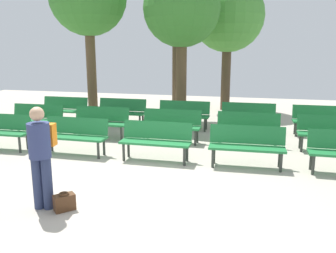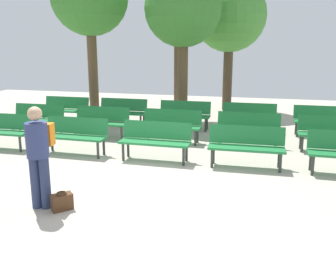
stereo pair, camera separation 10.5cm
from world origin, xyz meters
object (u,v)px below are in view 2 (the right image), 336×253
(bench_r1_c0, at_px, (38,117))
(tree_1, at_px, (230,16))
(bench_r1_c3, at_px, (248,127))
(bench_r1_c4, at_px, (332,132))
(bench_r2_c1, at_px, (123,110))
(bench_r2_c4, at_px, (323,119))
(bench_r0_c1, at_px, (75,133))
(bench_r2_c0, at_px, (65,108))
(bench_r0_c2, at_px, (156,139))
(bench_r1_c2, at_px, (172,124))
(handbag, at_px, (62,202))
(bench_r2_c3, at_px, (249,116))
(tree_3, at_px, (183,10))
(bench_r0_c3, at_px, (246,144))
(visitor_with_backpack, at_px, (39,151))
(tree_0, at_px, (177,72))
(bench_r0_c0, at_px, (0,129))
(bench_r1_c1, at_px, (101,120))
(bench_r2_c2, at_px, (184,113))

(bench_r1_c0, distance_m, tree_1, 8.17)
(bench_r1_c3, distance_m, bench_r1_c4, 2.01)
(bench_r2_c1, height_order, bench_r2_c4, same)
(bench_r0_c1, distance_m, bench_r2_c0, 3.82)
(bench_r0_c2, height_order, bench_r2_c4, same)
(bench_r1_c2, xyz_separation_m, handbag, (-0.70, -4.46, -0.37))
(bench_r0_c2, bearing_deg, bench_r2_c3, 59.53)
(bench_r1_c3, height_order, tree_3, tree_3)
(bench_r2_c1, bearing_deg, bench_r0_c3, -38.20)
(bench_r2_c3, bearing_deg, bench_r0_c1, -140.76)
(bench_r2_c1, relative_size, bench_r2_c4, 1.00)
(bench_r0_c3, xyz_separation_m, bench_r2_c1, (-4.08, 3.23, 0.00))
(bench_r1_c3, distance_m, bench_r2_c3, 1.63)
(bench_r1_c0, height_order, bench_r1_c2, same)
(visitor_with_backpack, bearing_deg, bench_r0_c2, -118.65)
(bench_r1_c3, xyz_separation_m, tree_0, (-3.13, 5.46, 0.98))
(bench_r0_c0, distance_m, bench_r1_c2, 4.39)
(bench_r2_c4, bearing_deg, bench_r0_c1, -152.55)
(visitor_with_backpack, xyz_separation_m, handbag, (0.36, -0.03, -0.80))
(bench_r0_c0, relative_size, bench_r1_c2, 1.01)
(bench_r0_c2, height_order, handbag, bench_r0_c2)
(visitor_with_backpack, bearing_deg, tree_3, -102.87)
(bench_r0_c2, height_order, bench_r1_c2, same)
(bench_r1_c0, bearing_deg, bench_r2_c4, 11.56)
(visitor_with_backpack, bearing_deg, tree_0, -96.98)
(bench_r0_c2, relative_size, visitor_with_backpack, 0.97)
(bench_r1_c4, xyz_separation_m, tree_3, (-4.37, 2.88, 3.23))
(bench_r1_c1, distance_m, tree_1, 7.07)
(bench_r0_c1, height_order, bench_r2_c1, same)
(bench_r1_c0, distance_m, bench_r1_c1, 2.02)
(bench_r2_c1, xyz_separation_m, bench_r2_c3, (4.04, 0.04, 0.00))
(bench_r0_c2, distance_m, bench_r1_c3, 2.61)
(bench_r0_c1, distance_m, bench_r2_c2, 3.82)
(handbag, bearing_deg, tree_1, 80.35)
(bench_r0_c2, relative_size, bench_r2_c0, 1.00)
(tree_0, distance_m, tree_1, 3.04)
(bench_r1_c1, bearing_deg, bench_r0_c1, -88.05)
(bench_r2_c3, distance_m, tree_1, 5.08)
(tree_3, bearing_deg, tree_0, 106.78)
(bench_r0_c3, height_order, bench_r1_c3, same)
(bench_r1_c4, height_order, tree_0, tree_0)
(bench_r1_c0, height_order, bench_r2_c0, same)
(bench_r2_c2, xyz_separation_m, bench_r2_c3, (1.97, 0.06, 0.00))
(bench_r0_c1, relative_size, bench_r2_c4, 1.00)
(bench_r1_c0, xyz_separation_m, bench_r1_c4, (8.09, 0.14, 0.00))
(bench_r1_c1, bearing_deg, tree_0, 80.36)
(bench_r2_c3, bearing_deg, tree_3, 150.83)
(bench_r1_c3, xyz_separation_m, tree_1, (-1.03, 5.46, 3.18))
(bench_r2_c4, distance_m, tree_1, 5.87)
(bench_r0_c0, height_order, tree_3, tree_3)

